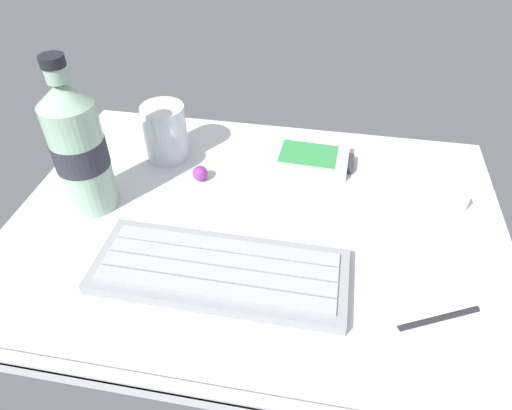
{
  "coord_description": "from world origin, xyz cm",
  "views": [
    {
      "loc": [
        7.6,
        -42.4,
        40.69
      ],
      "look_at": [
        0.0,
        0.0,
        3.0
      ],
      "focal_mm": 31.92,
      "sensor_mm": 36.0,
      "label": 1
    }
  ],
  "objects_px": {
    "keyboard": "(220,271)",
    "water_bottle": "(80,146)",
    "handheld_device": "(309,158)",
    "juice_cup": "(166,134)",
    "charger_block": "(435,191)",
    "stylus_pen": "(439,317)",
    "trackball_mouse": "(200,173)"
  },
  "relations": [
    {
      "from": "handheld_device",
      "to": "juice_cup",
      "type": "height_order",
      "value": "juice_cup"
    },
    {
      "from": "water_bottle",
      "to": "handheld_device",
      "type": "bearing_deg",
      "value": 27.31
    },
    {
      "from": "stylus_pen",
      "to": "charger_block",
      "type": "bearing_deg",
      "value": 59.99
    },
    {
      "from": "juice_cup",
      "to": "charger_block",
      "type": "bearing_deg",
      "value": -4.79
    },
    {
      "from": "keyboard",
      "to": "juice_cup",
      "type": "xyz_separation_m",
      "value": [
        -0.13,
        0.22,
        0.03
      ]
    },
    {
      "from": "juice_cup",
      "to": "keyboard",
      "type": "bearing_deg",
      "value": -58.44
    },
    {
      "from": "handheld_device",
      "to": "trackball_mouse",
      "type": "xyz_separation_m",
      "value": [
        -0.15,
        -0.07,
        0.0
      ]
    },
    {
      "from": "handheld_device",
      "to": "stylus_pen",
      "type": "xyz_separation_m",
      "value": [
        0.16,
        -0.26,
        -0.0
      ]
    },
    {
      "from": "keyboard",
      "to": "trackball_mouse",
      "type": "bearing_deg",
      "value": 112.35
    },
    {
      "from": "juice_cup",
      "to": "charger_block",
      "type": "distance_m",
      "value": 0.39
    },
    {
      "from": "charger_block",
      "to": "trackball_mouse",
      "type": "xyz_separation_m",
      "value": [
        -0.33,
        -0.02,
        -0.0
      ]
    },
    {
      "from": "keyboard",
      "to": "juice_cup",
      "type": "bearing_deg",
      "value": 121.56
    },
    {
      "from": "water_bottle",
      "to": "keyboard",
      "type": "bearing_deg",
      "value": -26.3
    },
    {
      "from": "water_bottle",
      "to": "stylus_pen",
      "type": "xyz_separation_m",
      "value": [
        0.44,
        -0.12,
        -0.09
      ]
    },
    {
      "from": "trackball_mouse",
      "to": "water_bottle",
      "type": "bearing_deg",
      "value": -150.46
    },
    {
      "from": "keyboard",
      "to": "stylus_pen",
      "type": "relative_size",
      "value": 3.06
    },
    {
      "from": "handheld_device",
      "to": "stylus_pen",
      "type": "relative_size",
      "value": 1.37
    },
    {
      "from": "keyboard",
      "to": "water_bottle",
      "type": "relative_size",
      "value": 1.4
    },
    {
      "from": "handheld_device",
      "to": "charger_block",
      "type": "height_order",
      "value": "charger_block"
    },
    {
      "from": "handheld_device",
      "to": "water_bottle",
      "type": "bearing_deg",
      "value": -152.69
    },
    {
      "from": "keyboard",
      "to": "water_bottle",
      "type": "xyz_separation_m",
      "value": [
        -0.2,
        0.1,
        0.08
      ]
    },
    {
      "from": "juice_cup",
      "to": "handheld_device",
      "type": "bearing_deg",
      "value": 6.0
    },
    {
      "from": "keyboard",
      "to": "handheld_device",
      "type": "relative_size",
      "value": 2.23
    },
    {
      "from": "keyboard",
      "to": "trackball_mouse",
      "type": "relative_size",
      "value": 13.22
    },
    {
      "from": "keyboard",
      "to": "charger_block",
      "type": "distance_m",
      "value": 0.32
    },
    {
      "from": "water_bottle",
      "to": "trackball_mouse",
      "type": "distance_m",
      "value": 0.17
    },
    {
      "from": "water_bottle",
      "to": "trackball_mouse",
      "type": "xyz_separation_m",
      "value": [
        0.13,
        0.07,
        -0.08
      ]
    },
    {
      "from": "keyboard",
      "to": "water_bottle",
      "type": "distance_m",
      "value": 0.24
    },
    {
      "from": "keyboard",
      "to": "charger_block",
      "type": "bearing_deg",
      "value": 35.89
    },
    {
      "from": "trackball_mouse",
      "to": "keyboard",
      "type": "bearing_deg",
      "value": -67.65
    },
    {
      "from": "juice_cup",
      "to": "charger_block",
      "type": "height_order",
      "value": "juice_cup"
    },
    {
      "from": "keyboard",
      "to": "juice_cup",
      "type": "distance_m",
      "value": 0.26
    }
  ]
}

